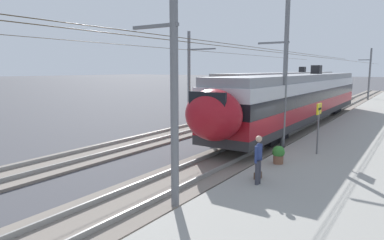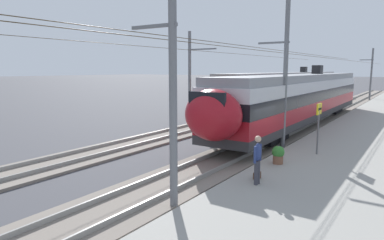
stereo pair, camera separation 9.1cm
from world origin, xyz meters
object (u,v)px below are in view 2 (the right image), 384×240
object	(u,v)px
train_near_platform	(300,97)
platform_sign	(319,117)
potted_plant_platform_edge	(278,154)
catenary_mast_mid	(284,70)
passenger_walking	(258,157)
handbag_beside_passenger	(257,175)
catenary_mast_far_side	(192,74)
train_far_track	(289,86)
catenary_mast_west	(170,80)
catenary_mast_east	(370,73)

from	to	relation	value
train_near_platform	platform_sign	bearing A→B (deg)	-158.47
potted_plant_platform_edge	platform_sign	bearing A→B (deg)	-19.86
catenary_mast_mid	passenger_walking	world-z (taller)	catenary_mast_mid
handbag_beside_passenger	passenger_walking	bearing A→B (deg)	-157.30
catenary_mast_mid	catenary_mast_far_side	xyz separation A→B (m)	(5.06, 9.23, -0.36)
catenary_mast_mid	train_far_track	bearing A→B (deg)	17.58
passenger_walking	train_far_track	bearing A→B (deg)	16.59
catenary_mast_west	potted_plant_platform_edge	size ratio (longest dim) A/B	65.39
catenary_mast_mid	potted_plant_platform_edge	size ratio (longest dim) A/B	65.39
potted_plant_platform_edge	catenary_mast_east	bearing A→B (deg)	1.99
platform_sign	handbag_beside_passenger	size ratio (longest dim) A/B	6.30
train_near_platform	catenary_mast_far_side	world-z (taller)	catenary_mast_far_side
catenary_mast_west	catenary_mast_east	size ratio (longest dim) A/B	1.00
catenary_mast_far_side	potted_plant_platform_edge	world-z (taller)	catenary_mast_far_side
train_far_track	potted_plant_platform_edge	distance (m)	27.98
catenary_mast_far_side	platform_sign	bearing A→B (deg)	-119.62
catenary_mast_east	catenary_mast_far_side	distance (m)	30.61
train_near_platform	train_far_track	world-z (taller)	same
platform_sign	train_far_track	bearing A→B (deg)	21.35
train_far_track	catenary_mast_mid	bearing A→B (deg)	-162.42
catenary_mast_west	catenary_mast_east	world-z (taller)	catenary_mast_west
train_far_track	platform_sign	xyz separation A→B (m)	(-24.05, -9.40, -0.19)
passenger_walking	handbag_beside_passenger	size ratio (longest dim) A/B	4.50
train_far_track	handbag_beside_passenger	world-z (taller)	train_far_track
catenary_mast_west	handbag_beside_passenger	distance (m)	4.94
train_far_track	catenary_mast_mid	world-z (taller)	catenary_mast_mid
catenary_mast_west	platform_sign	distance (m)	8.65
catenary_mast_west	handbag_beside_passenger	bearing A→B (deg)	-23.70
train_near_platform	catenary_mast_east	distance (m)	26.84
catenary_mast_east	catenary_mast_far_side	bearing A→B (deg)	162.48
train_far_track	passenger_walking	size ratio (longest dim) A/B	20.60
train_far_track	catenary_mast_far_side	xyz separation A→B (m)	(-17.53, 2.07, 1.59)
handbag_beside_passenger	catenary_mast_far_side	bearing A→B (deg)	42.91
train_far_track	catenary_mast_mid	xyz separation A→B (m)	(-22.60, -7.16, 1.95)
catenary_mast_mid	handbag_beside_passenger	distance (m)	7.53
catenary_mast_west	catenary_mast_mid	bearing A→B (deg)	-0.04
passenger_walking	catenary_mast_mid	bearing A→B (deg)	13.27
catenary_mast_mid	catenary_mast_far_side	bearing A→B (deg)	61.25
catenary_mast_far_side	catenary_mast_east	bearing A→B (deg)	-17.52
passenger_walking	train_near_platform	bearing A→B (deg)	11.45
platform_sign	train_near_platform	bearing A→B (deg)	21.53
catenary_mast_mid	handbag_beside_passenger	xyz separation A→B (m)	(-6.38, -1.41, -3.74)
train_near_platform	passenger_walking	size ratio (longest dim) A/B	15.66
train_near_platform	potted_plant_platform_edge	world-z (taller)	train_near_platform
passenger_walking	potted_plant_platform_edge	xyz separation A→B (m)	(2.89, 0.31, -0.52)
train_near_platform	catenary_mast_mid	xyz separation A→B (m)	(-7.48, -1.29, 1.96)
catenary_mast_west	train_near_platform	bearing A→B (deg)	4.28
train_far_track	catenary_mast_west	xyz separation A→B (m)	(-32.20, -7.15, 1.68)
catenary_mast_west	handbag_beside_passenger	size ratio (longest dim) A/B	132.42
potted_plant_platform_edge	catenary_mast_far_side	bearing A→B (deg)	49.24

